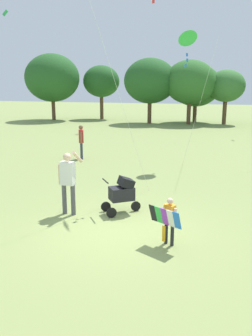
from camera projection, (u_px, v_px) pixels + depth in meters
ground_plane at (117, 230)px, 8.58m from camera, size 120.00×120.00×0.00m
treeline_distant at (187, 80)px, 31.69m from camera, size 35.65×6.79×6.68m
child_with_butterfly_kite at (169, 217)px, 7.61m from camera, size 0.78×0.52×1.08m
person_adult_flyer at (68, 178)px, 9.38m from camera, size 0.55×0.51×1.79m
stroller at (122, 192)px, 9.58m from camera, size 1.04×0.91×1.03m
kite_green_novelty at (188, 39)px, 14.48m from camera, size 1.87×2.34×5.66m
person_couple_left at (81, 139)px, 16.60m from camera, size 0.35×0.48×1.62m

